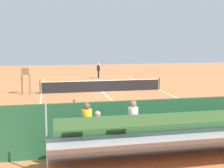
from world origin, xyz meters
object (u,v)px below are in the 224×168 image
object	(u,v)px
umpire_chair	(26,78)
tennis_player	(98,69)
courtside_bench	(194,128)
line_judge	(73,123)
tennis_ball_near	(115,80)
tennis_ball_far	(102,82)
tennis_net	(102,86)
bleacher_stand	(176,136)
equipment_bag	(152,140)
tennis_racket	(89,78)

from	to	relation	value
umpire_chair	tennis_player	distance (m)	12.18
courtside_bench	line_judge	world-z (taller)	line_judge
tennis_ball_near	tennis_ball_far	size ratio (longest dim) A/B	1.00
tennis_net	bleacher_stand	bearing A→B (deg)	89.48
courtside_bench	equipment_bag	xyz separation A→B (m)	(1.92, 0.13, -0.38)
tennis_net	equipment_bag	xyz separation A→B (m)	(0.31, 13.40, -0.32)
courtside_bench	tennis_racket	size ratio (longest dim) A/B	3.07
tennis_racket	tennis_player	bearing A→B (deg)	-163.12
equipment_bag	tennis_player	distance (m)	22.98
umpire_chair	courtside_bench	size ratio (longest dim) A/B	1.19
tennis_net	tennis_racket	bearing A→B (deg)	-90.82
courtside_bench	tennis_racket	distance (m)	22.50
equipment_bag	tennis_ball_far	size ratio (longest dim) A/B	13.64
tennis_ball_far	tennis_ball_near	bearing A→B (deg)	-136.23
line_judge	bleacher_stand	bearing A→B (deg)	146.34
tennis_ball_near	line_judge	size ratio (longest dim) A/B	0.03
tennis_player	tennis_racket	bearing A→B (deg)	16.88
bleacher_stand	tennis_ball_far	distance (m)	21.08
bleacher_stand	line_judge	xyz separation A→B (m)	(3.37, -2.25, 0.06)
tennis_player	line_judge	world-z (taller)	same
tennis_ball_near	equipment_bag	bearing A→B (deg)	81.54
tennis_net	umpire_chair	bearing A→B (deg)	1.02
bleacher_stand	courtside_bench	xyz separation A→B (m)	(-1.74, -2.09, -0.39)
courtside_bench	line_judge	size ratio (longest dim) A/B	0.93
umpire_chair	courtside_bench	xyz separation A→B (m)	(-7.80, 13.16, -0.76)
tennis_net	umpire_chair	size ratio (longest dim) A/B	4.81
tennis_ball_near	tennis_net	bearing A→B (deg)	69.35
equipment_bag	tennis_ball_near	size ratio (longest dim) A/B	13.64
bleacher_stand	courtside_bench	world-z (taller)	bleacher_stand
bleacher_stand	courtside_bench	bearing A→B (deg)	-129.84
tennis_player	courtside_bench	bearing A→B (deg)	90.87
courtside_bench	tennis_player	xyz separation A→B (m)	(0.35, -22.78, 0.46)
umpire_chair	line_judge	bearing A→B (deg)	101.67
tennis_net	line_judge	world-z (taller)	line_judge
tennis_racket	tennis_ball_near	xyz separation A→B (m)	(-2.64, 1.81, 0.02)
courtside_bench	tennis_ball_near	xyz separation A→B (m)	(-1.17, -20.63, -0.53)
umpire_chair	line_judge	world-z (taller)	umpire_chair
tennis_player	tennis_racket	world-z (taller)	tennis_player
tennis_ball_near	tennis_ball_far	xyz separation A→B (m)	(1.77, 1.70, 0.00)
bleacher_stand	tennis_racket	distance (m)	24.55
tennis_player	tennis_ball_near	world-z (taller)	tennis_player
equipment_bag	tennis_player	xyz separation A→B (m)	(-1.57, -22.91, 0.84)
tennis_net	tennis_player	distance (m)	9.61
bleacher_stand	equipment_bag	size ratio (longest dim) A/B	10.07
tennis_player	tennis_racket	xyz separation A→B (m)	(1.13, 0.34, -1.00)
umpire_chair	line_judge	xyz separation A→B (m)	(-2.69, 13.00, -0.30)
umpire_chair	tennis_player	xyz separation A→B (m)	(-7.46, -9.62, -0.30)
tennis_player	line_judge	distance (m)	23.12
tennis_racket	tennis_ball_near	size ratio (longest dim) A/B	8.88
bleacher_stand	courtside_bench	size ratio (longest dim) A/B	5.03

